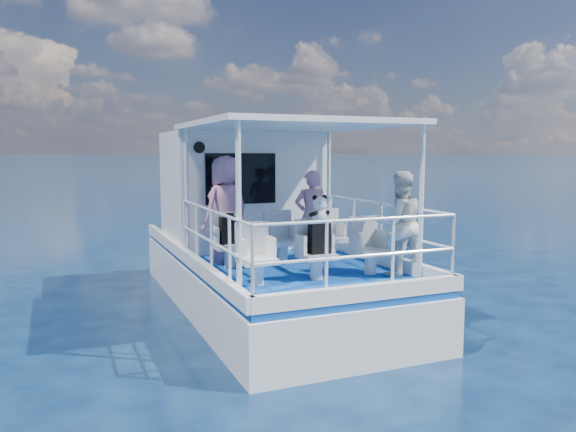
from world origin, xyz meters
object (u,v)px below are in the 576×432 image
at_px(passenger_port_fwd, 227,210).
at_px(backpack_center, 319,238).
at_px(passenger_stbd_aft, 400,223).
at_px(panda, 320,209).

height_order(passenger_port_fwd, backpack_center, passenger_port_fwd).
relative_size(passenger_stbd_aft, backpack_center, 3.53).
xyz_separation_m(backpack_center, panda, (-0.00, -0.00, 0.42)).
distance_m(passenger_stbd_aft, panda, 1.26).
distance_m(passenger_port_fwd, panda, 1.93).
bearing_deg(backpack_center, passenger_port_fwd, 116.57).
bearing_deg(passenger_stbd_aft, backpack_center, -0.85).
relative_size(passenger_port_fwd, backpack_center, 4.03).
relative_size(passenger_port_fwd, passenger_stbd_aft, 1.14).
height_order(passenger_port_fwd, panda, passenger_port_fwd).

